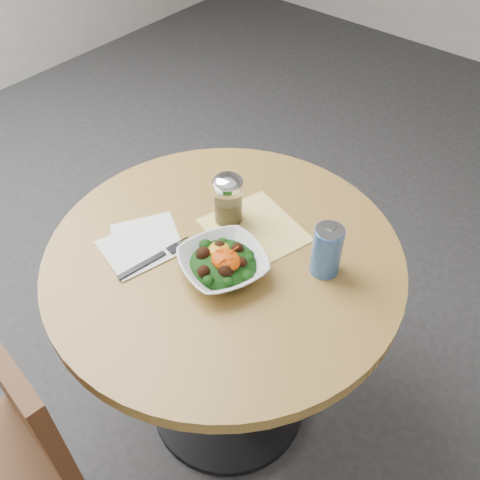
# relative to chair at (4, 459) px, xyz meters

# --- Properties ---
(ground) EXTENTS (6.00, 6.00, 0.00)m
(ground) POSITION_rel_chair_xyz_m (0.13, 0.63, -0.48)
(ground) COLOR #29292C
(ground) RESTS_ON ground
(table) EXTENTS (0.90, 0.90, 0.75)m
(table) POSITION_rel_chair_xyz_m (0.13, 0.63, 0.07)
(table) COLOR black
(table) RESTS_ON ground
(chair) EXTENTS (0.43, 0.43, 0.86)m
(chair) POSITION_rel_chair_xyz_m (0.00, 0.00, 0.00)
(chair) COLOR #583018
(chair) RESTS_ON ground
(cloth_napkin) EXTENTS (0.29, 0.27, 0.00)m
(cloth_napkin) POSITION_rel_chair_xyz_m (0.14, 0.75, 0.27)
(cloth_napkin) COLOR yellow
(cloth_napkin) RESTS_ON table
(paper_napkins) EXTENTS (0.22, 0.25, 0.00)m
(paper_napkins) POSITION_rel_chair_xyz_m (-0.05, 0.53, 0.27)
(paper_napkins) COLOR white
(paper_napkins) RESTS_ON table
(salad_bowl) EXTENTS (0.26, 0.26, 0.08)m
(salad_bowl) POSITION_rel_chair_xyz_m (0.17, 0.59, 0.30)
(salad_bowl) COLOR white
(salad_bowl) RESTS_ON table
(fork) EXTENTS (0.06, 0.21, 0.00)m
(fork) POSITION_rel_chair_xyz_m (0.02, 0.52, 0.27)
(fork) COLOR black
(fork) RESTS_ON table
(spice_shaker) EXTENTS (0.08, 0.08, 0.14)m
(spice_shaker) POSITION_rel_chair_xyz_m (0.06, 0.74, 0.34)
(spice_shaker) COLOR silver
(spice_shaker) RESTS_ON table
(beverage_can) EXTENTS (0.07, 0.07, 0.14)m
(beverage_can) POSITION_rel_chair_xyz_m (0.35, 0.75, 0.34)
(beverage_can) COLOR #0D2A96
(beverage_can) RESTS_ON table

